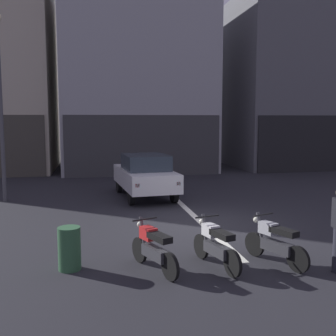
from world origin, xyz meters
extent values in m
plane|color=#232328|center=(0.00, 0.00, 0.00)|extent=(120.00, 120.00, 0.00)
cube|color=silver|center=(0.00, 6.00, 0.00)|extent=(0.20, 18.00, 0.01)
cube|color=#9E9EA3|center=(-0.36, 14.70, 5.18)|extent=(8.51, 8.63, 10.37)
cube|color=#373739|center=(-0.36, 10.34, 1.60)|extent=(8.17, 0.10, 3.20)
cube|color=#56565B|center=(10.57, 14.70, 5.25)|extent=(9.59, 8.78, 10.50)
cube|color=black|center=(10.57, 10.26, 1.60)|extent=(9.21, 0.10, 3.20)
cylinder|color=black|center=(-1.98, 5.71, 0.32)|extent=(0.24, 0.65, 0.64)
cylinder|color=black|center=(-0.43, 5.85, 0.32)|extent=(0.24, 0.65, 0.64)
cylinder|color=black|center=(-1.74, 3.12, 0.32)|extent=(0.24, 0.65, 0.64)
cylinder|color=black|center=(-0.20, 3.27, 0.32)|extent=(0.24, 0.65, 0.64)
cube|color=silver|center=(-1.09, 4.49, 0.75)|extent=(2.13, 4.24, 0.66)
cube|color=#2D3842|center=(-1.07, 4.34, 1.36)|extent=(1.72, 2.10, 0.56)
cube|color=red|center=(-1.60, 2.41, 0.80)|extent=(0.14, 0.07, 0.12)
cube|color=red|center=(-0.20, 2.54, 0.80)|extent=(0.14, 0.07, 0.12)
cylinder|color=#47474C|center=(-6.18, 4.67, 3.15)|extent=(0.14, 0.14, 6.29)
cylinder|color=black|center=(-2.12, -2.54, 0.26)|extent=(0.26, 0.51, 0.52)
cylinder|color=black|center=(-1.68, -3.61, 0.26)|extent=(0.26, 0.51, 0.52)
cube|color=#38383D|center=(-1.88, -3.12, 0.37)|extent=(0.46, 0.76, 0.22)
cube|color=black|center=(-1.82, -3.27, 0.72)|extent=(0.43, 0.64, 0.12)
cube|color=red|center=(-1.98, -2.88, 0.70)|extent=(0.34, 0.42, 0.24)
cylinder|color=#4C4C51|center=(-2.06, -2.68, 0.63)|extent=(0.15, 0.25, 0.70)
cylinder|color=black|center=(-2.03, -2.76, 0.95)|extent=(0.52, 0.24, 0.04)
sphere|color=silver|center=(-2.11, -2.57, 0.80)|extent=(0.12, 0.12, 0.12)
cylinder|color=black|center=(-0.81, -2.55, 0.26)|extent=(0.20, 0.52, 0.52)
cylinder|color=black|center=(-0.51, -3.66, 0.26)|extent=(0.20, 0.52, 0.52)
cube|color=#38383D|center=(-0.65, -3.16, 0.37)|extent=(0.38, 0.76, 0.22)
cube|color=black|center=(-0.60, -3.31, 0.72)|extent=(0.37, 0.64, 0.12)
cube|color=silver|center=(-0.71, -2.91, 0.70)|extent=(0.31, 0.40, 0.24)
cylinder|color=#4C4C51|center=(-0.77, -2.70, 0.63)|extent=(0.13, 0.25, 0.70)
cylinder|color=black|center=(-0.75, -2.77, 0.95)|extent=(0.54, 0.18, 0.04)
sphere|color=silver|center=(-0.80, -2.57, 0.80)|extent=(0.12, 0.12, 0.12)
cylinder|color=black|center=(0.37, -2.62, 0.26)|extent=(0.26, 0.51, 0.52)
cylinder|color=black|center=(0.80, -3.68, 0.26)|extent=(0.26, 0.51, 0.52)
cube|color=#38383D|center=(0.60, -3.20, 0.37)|extent=(0.46, 0.76, 0.22)
cube|color=black|center=(0.66, -3.34, 0.72)|extent=(0.43, 0.64, 0.12)
cube|color=#B2B5BA|center=(0.51, -2.96, 0.70)|extent=(0.34, 0.42, 0.24)
cylinder|color=#4C4C51|center=(0.42, -2.76, 0.63)|extent=(0.16, 0.25, 0.70)
cylinder|color=black|center=(0.45, -2.83, 0.95)|extent=(0.52, 0.24, 0.04)
sphere|color=silver|center=(0.37, -2.64, 0.80)|extent=(0.12, 0.12, 0.12)
cylinder|color=#2D5938|center=(-3.51, -2.71, 0.42)|extent=(0.44, 0.44, 0.85)
camera|label=1|loc=(-3.04, -10.52, 2.90)|focal=42.94mm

